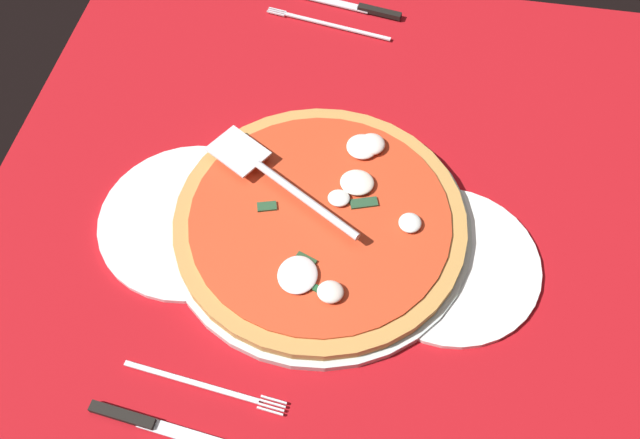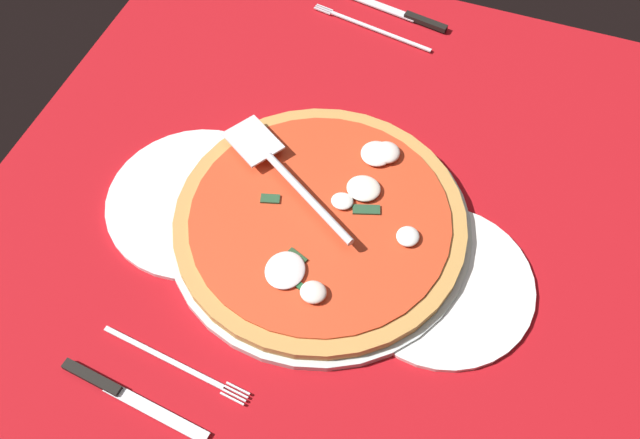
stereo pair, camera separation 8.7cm
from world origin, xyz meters
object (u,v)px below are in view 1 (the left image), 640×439
object	(u,v)px
pizza	(321,220)
pizza_server	(277,179)
dinner_plate_right	(192,220)
place_setting_far	(180,408)
dinner_plate_left	(449,264)
place_setting_near	(344,17)

from	to	relation	value
pizza	pizza_server	xyz separation A→B (cm)	(6.25, -3.49, 2.50)
pizza_server	dinner_plate_right	bearing A→B (deg)	58.46
pizza_server	place_setting_far	size ratio (longest dim) A/B	1.00
dinner_plate_right	place_setting_far	world-z (taller)	place_setting_far
dinner_plate_left	pizza_server	xyz separation A→B (cm)	(22.75, -6.17, 4.23)
dinner_plate_left	place_setting_far	distance (cm)	36.18
place_setting_near	place_setting_far	world-z (taller)	same
dinner_plate_right	pizza	world-z (taller)	pizza
dinner_plate_left	dinner_plate_right	world-z (taller)	same
place_setting_far	pizza	bearing A→B (deg)	72.84
dinner_plate_left	pizza	xyz separation A→B (cm)	(16.50, -2.68, 1.73)
dinner_plate_left	place_setting_far	xyz separation A→B (cm)	(27.82, 23.13, -0.15)
dinner_plate_right	pizza_server	xyz separation A→B (cm)	(-10.45, -5.24, 4.23)
place_setting_near	place_setting_far	size ratio (longest dim) A/B	0.98
dinner_plate_left	pizza_server	size ratio (longest dim) A/B	1.02
dinner_plate_right	place_setting_far	bearing A→B (deg)	102.60
pizza_server	place_setting_near	world-z (taller)	pizza_server
dinner_plate_left	place_setting_near	distance (cm)	47.26
dinner_plate_right	place_setting_near	size ratio (longest dim) A/B	1.11
dinner_plate_left	dinner_plate_right	bearing A→B (deg)	-1.60
pizza_server	pizza	bearing A→B (deg)	-177.40
dinner_plate_right	place_setting_near	world-z (taller)	place_setting_near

